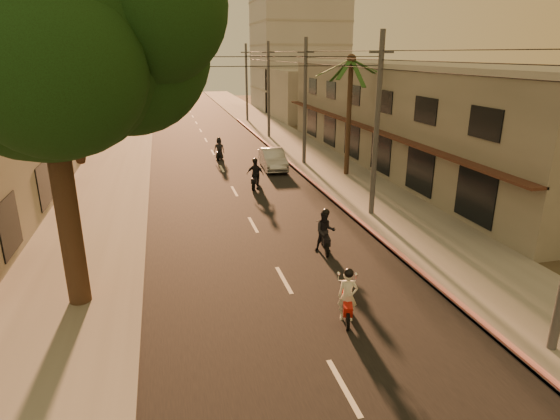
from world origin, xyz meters
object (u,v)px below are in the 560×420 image
at_px(scooter_mid_b, 255,175).
at_px(scooter_far_a, 219,149).
at_px(palm_tree, 351,66).
at_px(broadleaf_tree, 56,34).
at_px(scooter_mid_a, 325,232).
at_px(scooter_red, 348,297).
at_px(parked_car, 273,159).

xyz_separation_m(scooter_mid_b, scooter_far_a, (-1.14, 8.78, -0.07)).
xyz_separation_m(palm_tree, scooter_far_a, (-7.77, 7.18, -6.35)).
relative_size(broadleaf_tree, scooter_mid_a, 6.38).
xyz_separation_m(scooter_mid_a, scooter_far_a, (-2.12, 18.97, -0.06)).
bearing_deg(scooter_far_a, scooter_red, -72.53).
distance_m(scooter_mid_b, parked_car, 5.20).
distance_m(scooter_red, scooter_mid_a, 5.37).
height_order(scooter_red, parked_car, scooter_red).
bearing_deg(scooter_far_a, broadleaf_tree, -92.96).
bearing_deg(scooter_red, scooter_far_a, 111.39).
bearing_deg(parked_car, scooter_red, -93.51).
relative_size(scooter_far_a, parked_car, 0.39).
bearing_deg(scooter_mid_b, palm_tree, 35.65).
bearing_deg(scooter_red, broadleaf_tree, 176.86).
height_order(scooter_red, scooter_mid_a, scooter_mid_a).
distance_m(broadleaf_tree, palm_tree, 20.18).
relative_size(scooter_mid_a, parked_car, 0.43).
bearing_deg(palm_tree, scooter_red, -111.59).
bearing_deg(palm_tree, parked_car, 145.01).
height_order(broadleaf_tree, scooter_far_a, broadleaf_tree).
height_order(palm_tree, scooter_mid_a, palm_tree).
xyz_separation_m(broadleaf_tree, scooter_far_a, (6.84, 21.03, -7.68)).
relative_size(palm_tree, scooter_far_a, 4.68).
xyz_separation_m(palm_tree, scooter_mid_a, (-5.65, -11.79, -6.30)).
bearing_deg(scooter_mid_a, broadleaf_tree, -156.56).
relative_size(scooter_mid_b, scooter_far_a, 1.09).
relative_size(scooter_mid_a, scooter_mid_b, 1.00).
relative_size(palm_tree, scooter_mid_a, 4.32).
bearing_deg(scooter_mid_b, parked_car, 86.78).
height_order(scooter_mid_a, parked_car, scooter_mid_a).
relative_size(broadleaf_tree, scooter_mid_b, 6.35).
xyz_separation_m(scooter_red, scooter_mid_b, (0.12, 15.44, 0.08)).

